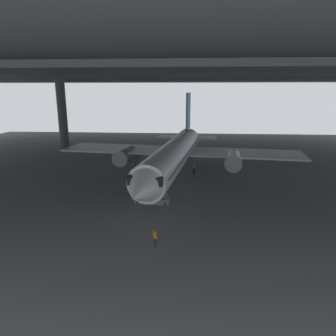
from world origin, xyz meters
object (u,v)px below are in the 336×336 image
(airplane_main, at_px, (175,154))
(baggage_tug, at_px, (159,160))
(crew_worker_near_nose, at_px, (155,236))
(crew_worker_by_stairs, at_px, (162,185))
(boarding_stairs, at_px, (152,196))

(airplane_main, distance_m, baggage_tug, 10.48)
(crew_worker_near_nose, xyz_separation_m, crew_worker_by_stairs, (-0.65, 13.83, 0.10))
(airplane_main, distance_m, crew_worker_near_nose, 21.31)
(crew_worker_near_nose, distance_m, crew_worker_by_stairs, 13.85)
(airplane_main, height_order, crew_worker_near_nose, airplane_main)
(crew_worker_near_nose, bearing_deg, baggage_tug, 95.31)
(crew_worker_by_stairs, bearing_deg, airplane_main, 80.80)
(baggage_tug, bearing_deg, airplane_main, -70.32)
(crew_worker_near_nose, relative_size, baggage_tug, 0.70)
(airplane_main, xyz_separation_m, crew_worker_by_stairs, (-1.18, -7.30, -2.60))
(airplane_main, relative_size, boarding_stairs, 8.24)
(airplane_main, xyz_separation_m, crew_worker_near_nose, (-0.53, -21.13, -2.70))
(crew_worker_near_nose, distance_m, baggage_tug, 30.70)
(boarding_stairs, relative_size, crew_worker_by_stairs, 2.75)
(crew_worker_by_stairs, bearing_deg, crew_worker_near_nose, -87.32)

